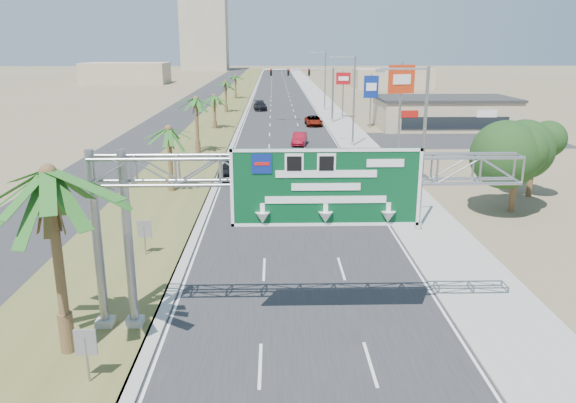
% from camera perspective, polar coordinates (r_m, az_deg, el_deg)
% --- Properties ---
extents(road, '(12.00, 300.00, 0.02)m').
position_cam_1_polar(road, '(121.47, -0.77, 10.39)').
color(road, '#28282B').
rests_on(road, ground).
extents(sidewalk_right, '(4.00, 300.00, 0.10)m').
position_cam_1_polar(sidewalk_right, '(121.86, 3.29, 10.40)').
color(sidewalk_right, '#9E9B93').
rests_on(sidewalk_right, ground).
extents(median_grass, '(7.00, 300.00, 0.12)m').
position_cam_1_polar(median_grass, '(121.76, -5.56, 10.35)').
color(median_grass, '#535B28').
rests_on(median_grass, ground).
extents(opposing_road, '(8.00, 300.00, 0.02)m').
position_cam_1_polar(opposing_road, '(122.45, -8.88, 10.25)').
color(opposing_road, '#28282B').
rests_on(opposing_road, ground).
extents(sign_gantry, '(16.75, 1.24, 7.50)m').
position_cam_1_polar(sign_gantry, '(21.50, -0.38, 1.81)').
color(sign_gantry, gray).
rests_on(sign_gantry, ground).
extents(palm_near, '(5.70, 5.70, 8.35)m').
position_cam_1_polar(palm_near, '(20.91, -23.21, 2.59)').
color(palm_near, brown).
rests_on(palm_near, ground).
extents(palm_row_b, '(3.99, 3.99, 5.95)m').
position_cam_1_polar(palm_row_b, '(44.14, -12.04, 7.12)').
color(palm_row_b, brown).
rests_on(palm_row_b, ground).
extents(palm_row_c, '(3.99, 3.99, 6.75)m').
position_cam_1_polar(palm_row_c, '(59.75, -9.34, 10.15)').
color(palm_row_c, brown).
rests_on(palm_row_c, ground).
extents(palm_row_d, '(3.99, 3.99, 5.45)m').
position_cam_1_polar(palm_row_d, '(77.66, -7.52, 10.53)').
color(palm_row_d, brown).
rests_on(palm_row_d, ground).
extents(palm_row_e, '(3.99, 3.99, 6.15)m').
position_cam_1_polar(palm_row_e, '(96.47, -6.37, 11.95)').
color(palm_row_e, brown).
rests_on(palm_row_e, ground).
extents(palm_row_f, '(3.99, 3.99, 5.75)m').
position_cam_1_polar(palm_row_f, '(121.38, -5.38, 12.54)').
color(palm_row_f, brown).
rests_on(palm_row_f, ground).
extents(streetlight_near, '(3.27, 0.44, 10.00)m').
position_cam_1_polar(streetlight_near, '(34.70, 13.21, 4.44)').
color(streetlight_near, gray).
rests_on(streetlight_near, ground).
extents(streetlight_mid, '(3.27, 0.44, 10.00)m').
position_cam_1_polar(streetlight_mid, '(63.88, 6.52, 9.73)').
color(streetlight_mid, gray).
rests_on(streetlight_mid, ground).
extents(streetlight_far, '(3.27, 0.44, 10.00)m').
position_cam_1_polar(streetlight_far, '(99.54, 3.67, 11.90)').
color(streetlight_far, gray).
rests_on(streetlight_far, ground).
extents(signal_mast, '(10.28, 0.71, 8.00)m').
position_cam_1_polar(signal_mast, '(83.42, 3.17, 11.28)').
color(signal_mast, gray).
rests_on(signal_mast, ground).
extents(store_building, '(18.00, 10.00, 4.00)m').
position_cam_1_polar(store_building, '(80.96, 15.57, 8.58)').
color(store_building, tan).
rests_on(store_building, ground).
extents(oak_near, '(4.50, 4.50, 6.80)m').
position_cam_1_polar(oak_near, '(40.99, 22.32, 5.13)').
color(oak_near, brown).
rests_on(oak_near, ground).
extents(oak_far, '(3.50, 3.50, 5.60)m').
position_cam_1_polar(oak_far, '(45.92, 23.72, 5.09)').
color(oak_far, brown).
rests_on(oak_far, ground).
extents(median_signback_a, '(0.75, 0.08, 2.08)m').
position_cam_1_polar(median_signback_a, '(20.56, -19.84, -13.68)').
color(median_signback_a, gray).
rests_on(median_signback_a, ground).
extents(median_signback_b, '(0.75, 0.08, 2.08)m').
position_cam_1_polar(median_signback_b, '(31.35, -14.40, -2.97)').
color(median_signback_b, gray).
rests_on(median_signback_b, ground).
extents(tower_distant, '(20.00, 16.00, 35.00)m').
position_cam_1_polar(tower_distant, '(262.80, -8.49, 16.89)').
color(tower_distant, tan).
rests_on(tower_distant, ground).
extents(building_distant_left, '(24.00, 14.00, 6.00)m').
position_cam_1_polar(building_distant_left, '(176.59, -16.11, 12.42)').
color(building_distant_left, tan).
rests_on(building_distant_left, ground).
extents(building_distant_right, '(20.00, 12.00, 5.00)m').
position_cam_1_polar(building_distant_right, '(154.43, 10.54, 12.19)').
color(building_distant_right, tan).
rests_on(building_distant_right, ground).
extents(car_left_lane, '(2.43, 5.09, 1.68)m').
position_cam_1_polar(car_left_lane, '(48.88, -5.70, 3.35)').
color(car_left_lane, black).
rests_on(car_left_lane, ground).
extents(car_mid_lane, '(2.06, 4.44, 1.41)m').
position_cam_1_polar(car_mid_lane, '(65.06, 1.17, 6.39)').
color(car_mid_lane, maroon).
rests_on(car_mid_lane, ground).
extents(car_right_lane, '(2.42, 4.99, 1.37)m').
position_cam_1_polar(car_right_lane, '(80.87, 2.61, 8.19)').
color(car_right_lane, gray).
rests_on(car_right_lane, ground).
extents(car_far, '(2.68, 5.48, 1.53)m').
position_cam_1_polar(car_far, '(100.33, -2.86, 9.69)').
color(car_far, black).
rests_on(car_far, ground).
extents(pole_sign_red_near, '(2.38, 1.01, 9.73)m').
position_cam_1_polar(pole_sign_red_near, '(50.04, 11.42, 11.37)').
color(pole_sign_red_near, gray).
rests_on(pole_sign_red_near, ground).
extents(pole_sign_blue, '(2.01, 0.39, 7.30)m').
position_cam_1_polar(pole_sign_blue, '(79.23, 8.44, 11.26)').
color(pole_sign_blue, gray).
rests_on(pole_sign_blue, ground).
extents(pole_sign_red_far, '(2.22, 0.69, 7.26)m').
position_cam_1_polar(pole_sign_red_far, '(88.41, 5.64, 12.02)').
color(pole_sign_red_far, gray).
rests_on(pole_sign_red_far, ground).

